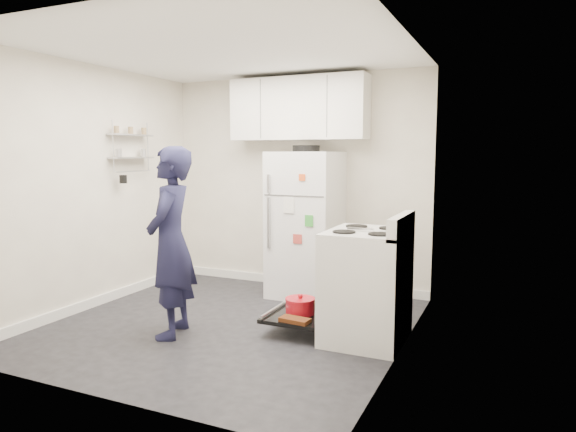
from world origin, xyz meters
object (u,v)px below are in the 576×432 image
at_px(refrigerator, 306,224).
at_px(person, 171,242).
at_px(electric_range, 365,286).
at_px(open_oven_door, 301,311).

bearing_deg(refrigerator, person, -109.11).
xyz_separation_m(refrigerator, person, (-0.58, -1.68, 0.01)).
relative_size(electric_range, refrigerator, 0.65).
xyz_separation_m(electric_range, open_oven_door, (-0.59, -0.01, -0.29)).
bearing_deg(person, refrigerator, 142.53).
distance_m(electric_range, refrigerator, 1.52).
xyz_separation_m(electric_range, person, (-1.58, -0.58, 0.36)).
bearing_deg(open_oven_door, refrigerator, 110.17).
height_order(open_oven_door, person, person).
bearing_deg(electric_range, open_oven_door, -178.72).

